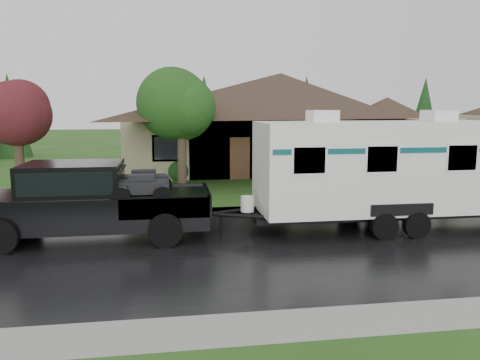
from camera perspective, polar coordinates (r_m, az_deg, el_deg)
name	(u,v)px	position (r m, az deg, el deg)	size (l,w,h in m)	color
ground	(320,225)	(15.19, 9.77, -5.43)	(140.00, 140.00, 0.00)	#224B17
road	(343,243)	(13.38, 12.48, -7.46)	(140.00, 8.00, 0.01)	black
curb	(301,208)	(17.27, 7.43, -3.39)	(140.00, 0.50, 0.15)	gray
lawn	(245,166)	(29.57, 0.62, 1.77)	(140.00, 26.00, 0.15)	#224B17
house_main	(286,110)	(28.67, 5.58, 8.55)	(19.44, 10.80, 6.90)	gray
tree_left_green	(181,104)	(19.77, -7.22, 9.14)	(3.22, 3.22, 5.32)	#382B1E
tree_red	(16,111)	(20.61, -25.63, 7.54)	(2.97, 2.97, 4.92)	#382B1E
shrub_row	(301,167)	(24.40, 7.42, 1.55)	(13.60, 1.00, 1.00)	#143814
pickup_truck	(86,199)	(13.85, -18.28, -2.17)	(6.56, 2.49, 2.19)	black
travel_trailer	(383,166)	(15.00, 16.99, 1.62)	(8.10, 2.84, 3.63)	white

